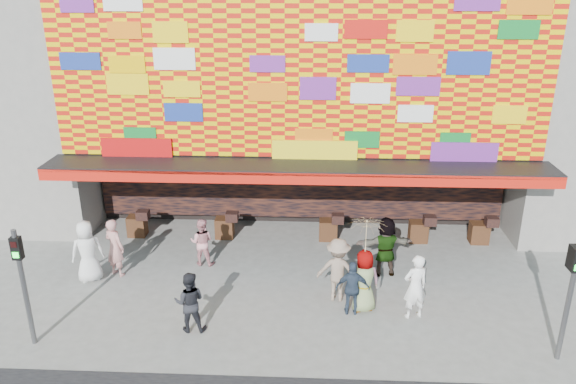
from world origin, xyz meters
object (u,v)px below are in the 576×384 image
Objects in this scene: ped_h at (415,287)px; parasol at (367,236)px; ped_e at (353,288)px; ped_f at (385,247)px; ped_i at (202,242)px; signal_left at (22,275)px; ped_d at (338,270)px; ped_g at (364,281)px; ped_b at (115,247)px; ped_a at (87,251)px; ped_c at (190,302)px; signal_right at (571,288)px.

parasol reaches higher than ped_h.
ped_e is 0.82× the size of ped_f.
ped_i is (-4.42, 2.52, -0.00)m from ped_e.
ped_d is at bearing 17.61° from signal_left.
ped_g is at bearing 58.97° from ped_f.
ped_h is (1.59, -0.08, 0.14)m from ped_e.
ped_f is at bearing 68.38° from parasol.
ped_b is 6.56m from ped_d.
ped_d reaches higher than ped_i.
ped_a is 1.02× the size of ped_f.
ped_h is (5.64, 0.84, 0.09)m from ped_c.
ped_d is 0.96× the size of parasol.
ped_f is at bearing 133.38° from signal_right.
signal_right is 4.74m from parasol.
signal_left is at bearing 55.33° from ped_i.
parasol reaches higher than ped_g.
ped_d reaches higher than ped_e.
ped_a reaches higher than ped_h.
signal_left is at bearing 12.00° from ped_e.
parasol is at bearing 157.51° from ped_i.
signal_right is at bearing 143.07° from ped_g.
ped_c is (-8.72, 0.73, -1.07)m from signal_right.
ped_a is 1.04× the size of ped_h.
ped_b is 1.18× the size of ped_e.
ped_a reaches higher than ped_g.
ped_b is at bearing -176.55° from ped_a.
ped_g is 0.97× the size of ped_h.
ped_d is 1.04× the size of ped_g.
signal_left is 1.62× the size of ped_a.
signal_right is 1.67× the size of ped_d.
parasol reaches higher than ped_e.
signal_left is 9.65m from ped_f.
ped_d is at bearing 149.28° from ped_a.
ped_f is 1.22× the size of ped_i.
signal_left is at bearing 102.82° from ped_b.
ped_e is 1.59m from ped_h.
ped_e is 5.09m from ped_i.
ped_h is at bearing 154.28° from ped_g.
ped_i is (-0.36, 3.44, -0.05)m from ped_c.
ped_e is at bearing -166.61° from ped_b.
ped_h reaches higher than ped_b.
signal_right is 3.59m from ped_h.
signal_left is at bearing -8.33° from ped_h.
ped_g is (8.04, 1.83, -1.00)m from signal_left.
ped_d is at bearing -62.77° from ped_e.
ped_f is (-3.58, 3.79, -0.95)m from signal_right.
ped_a is (0.24, 3.03, -0.93)m from signal_left.
ped_d is at bearing 159.59° from ped_i.
ped_b is 0.99× the size of ped_d.
ped_i is at bearing 155.34° from signal_right.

